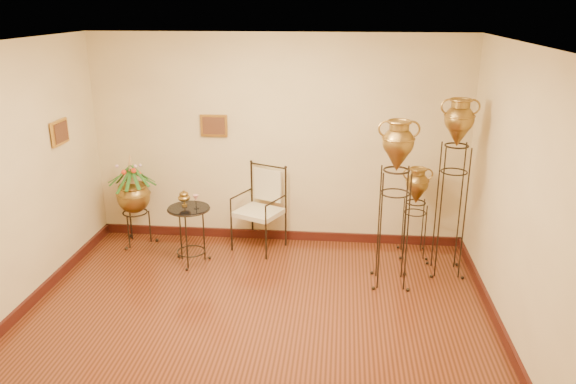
# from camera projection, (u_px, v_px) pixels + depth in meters

# --- Properties ---
(ground) EXTENTS (5.00, 5.00, 0.00)m
(ground) POSITION_uv_depth(u_px,v_px,m) (250.00, 339.00, 5.54)
(ground) COLOR brown
(ground) RESTS_ON ground
(room_shell) EXTENTS (5.02, 5.02, 2.81)m
(room_shell) POSITION_uv_depth(u_px,v_px,m) (245.00, 170.00, 4.99)
(room_shell) COLOR beige
(room_shell) RESTS_ON ground
(amphora_tall) EXTENTS (0.52, 0.52, 2.16)m
(amphora_tall) POSITION_uv_depth(u_px,v_px,m) (453.00, 187.00, 6.56)
(amphora_tall) COLOR black
(amphora_tall) RESTS_ON ground
(amphora_mid) EXTENTS (0.58, 0.58, 1.97)m
(amphora_mid) POSITION_uv_depth(u_px,v_px,m) (394.00, 203.00, 6.32)
(amphora_mid) COLOR black
(amphora_mid) RESTS_ON ground
(amphora_short) EXTENTS (0.45, 0.45, 1.20)m
(amphora_short) POSITION_uv_depth(u_px,v_px,m) (415.00, 211.00, 7.20)
(amphora_short) COLOR black
(amphora_short) RESTS_ON ground
(planter_urn) EXTENTS (0.82, 0.82, 1.30)m
(planter_urn) POSITION_uv_depth(u_px,v_px,m) (133.00, 193.00, 7.51)
(planter_urn) COLOR black
(planter_urn) RESTS_ON ground
(armchair) EXTENTS (0.81, 0.79, 1.11)m
(armchair) POSITION_uv_depth(u_px,v_px,m) (259.00, 209.00, 7.40)
(armchair) COLOR black
(armchair) RESTS_ON ground
(side_table) EXTENTS (0.59, 0.59, 0.94)m
(side_table) POSITION_uv_depth(u_px,v_px,m) (190.00, 234.00, 7.04)
(side_table) COLOR black
(side_table) RESTS_ON ground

